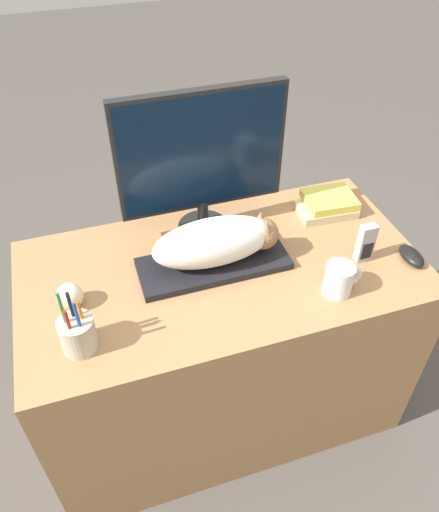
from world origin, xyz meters
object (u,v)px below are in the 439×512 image
keyboard (214,264)px  baseball (70,296)px  cat (219,241)px  monitor (201,157)px  coffee_mug (340,279)px  book_stack (328,205)px  pen_cup (78,334)px  phone (366,243)px  computer_mouse (411,256)px

keyboard → baseball: size_ratio=6.12×
cat → monitor: bearing=88.5°
keyboard → monitor: 0.33m
coffee_mug → book_stack: 0.39m
pen_cup → phone: bearing=4.9°
keyboard → baseball: bearing=-176.3°
keyboard → computer_mouse: size_ratio=4.38×
keyboard → book_stack: (0.46, 0.15, 0.02)m
cat → computer_mouse: cat is taller
computer_mouse → phone: (-0.14, 0.05, 0.05)m
keyboard → monitor: monitor is taller
keyboard → monitor: (0.02, 0.19, 0.26)m
baseball → computer_mouse: bearing=-7.4°
monitor → pen_cup: size_ratio=2.57×
coffee_mug → book_stack: (0.15, 0.36, -0.02)m
keyboard → baseball: 0.43m
pen_cup → phone: pen_cup is taller
monitor → coffee_mug: size_ratio=4.47×
cat → pen_cup: size_ratio=1.93×
computer_mouse → phone: bearing=159.8°
pen_cup → book_stack: pen_cup is taller
monitor → baseball: bearing=-154.5°
baseball → monitor: bearing=25.5°
computer_mouse → pen_cup: 1.02m
keyboard → phone: (0.45, -0.11, 0.05)m
phone → book_stack: 0.26m
keyboard → monitor: bearing=83.2°
keyboard → cat: size_ratio=1.18×
monitor → pen_cup: bearing=-140.0°
monitor → book_stack: size_ratio=2.53×
cat → monitor: size_ratio=0.75×
monitor → keyboard: bearing=-96.8°
pen_cup → baseball: 0.16m
cat → keyboard: bearing=-180.0°
cat → coffee_mug: (0.29, -0.21, -0.05)m
coffee_mug → book_stack: bearing=67.2°
computer_mouse → coffee_mug: bearing=-170.1°
keyboard → phone: phone is taller
cat → book_stack: (0.44, 0.15, -0.07)m
phone → book_stack: size_ratio=0.64×
cat → book_stack: cat is taller
computer_mouse → pen_cup: pen_cup is taller
baseball → book_stack: bearing=11.0°
keyboard → pen_cup: pen_cup is taller
cat → coffee_mug: size_ratio=3.36×
computer_mouse → pen_cup: size_ratio=0.52×
keyboard → phone: bearing=-13.7°
coffee_mug → baseball: coffee_mug is taller
phone → cat: bearing=165.8°
monitor → phone: (0.43, -0.30, -0.21)m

